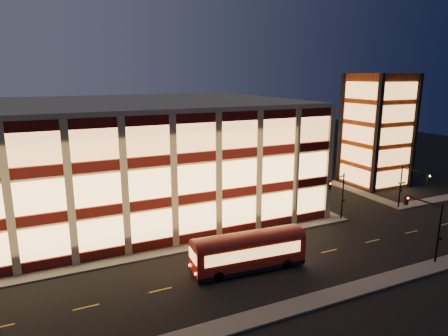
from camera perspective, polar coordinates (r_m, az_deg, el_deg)
ground at (r=41.34m, az=-8.75°, el=-12.46°), size 200.00×200.00×0.00m
sidewalk_office_south at (r=41.56m, az=-13.22°, el=-12.41°), size 54.00×2.00×0.15m
sidewalk_office_east at (r=64.89m, az=6.58°, el=-2.72°), size 2.00×30.00×0.15m
sidewalk_tower_south at (r=64.72m, az=27.32°, el=-4.20°), size 14.00×2.00×0.15m
sidewalk_tower_west at (r=71.13m, az=14.15°, el=-1.62°), size 2.00×30.00×0.15m
sidewalk_near at (r=30.69m, az=-1.21°, el=-22.08°), size 100.00×2.00×0.15m
office_building at (r=54.35m, az=-17.11°, el=1.43°), size 50.45×30.45×14.50m
stair_tower at (r=69.83m, az=20.99°, el=5.10°), size 8.60×8.60×18.00m
traffic_signal_far at (r=50.39m, az=15.98°, el=-3.07°), size 3.79×1.87×6.00m
traffic_signal_right at (r=57.75m, az=25.04°, el=-1.77°), size 1.20×4.37×6.00m
traffic_signal_near at (r=44.00m, az=26.95°, el=-6.38°), size 0.32×4.45×6.00m
trolley_bus at (r=37.84m, az=3.50°, el=-11.48°), size 10.87×3.46×3.63m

